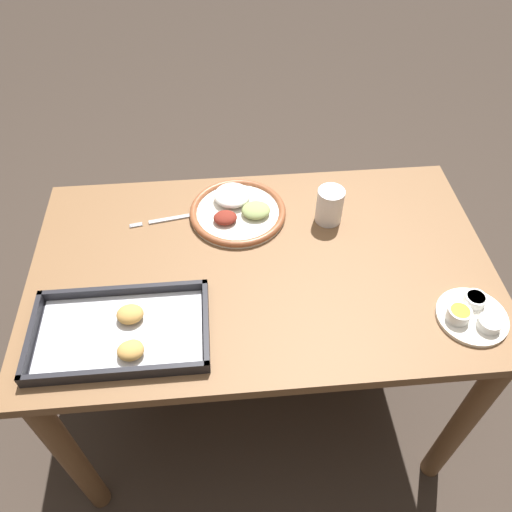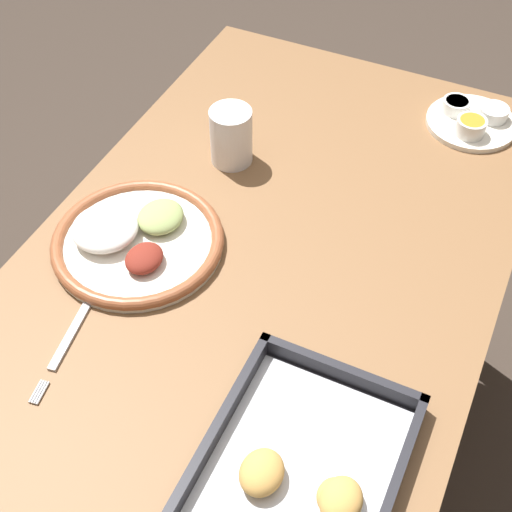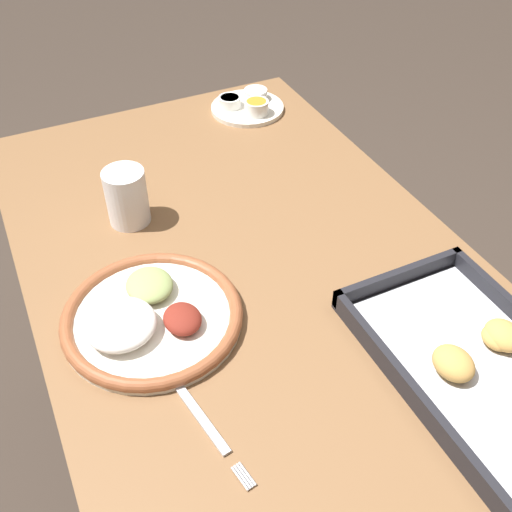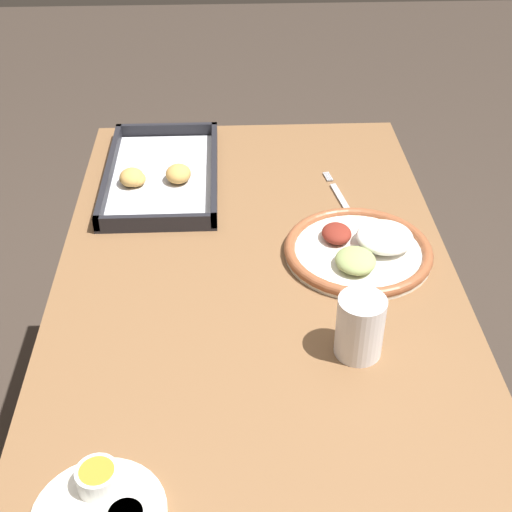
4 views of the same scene
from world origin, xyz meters
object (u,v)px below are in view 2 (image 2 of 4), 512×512
Objects in this scene: saucer_plate at (472,119)px; drinking_cup at (231,136)px; fork at (74,329)px; baking_tray at (286,503)px; dinner_plate at (135,239)px.

drinking_cup is (0.27, -0.36, 0.04)m from saucer_plate.
baking_tray is (0.11, 0.37, 0.01)m from fork.
fork is 2.19× the size of drinking_cup.
fork is 1.36× the size of saucer_plate.
saucer_plate is at bearing 142.20° from dinner_plate.
fork is 0.80m from saucer_plate.
saucer_plate is 0.41× the size of baking_tray.
dinner_plate reaches higher than saucer_plate.
fork is 0.56× the size of baking_tray.
dinner_plate is at bearing 172.49° from fork.
drinking_cup reaches higher than dinner_plate.
drinking_cup is (-0.53, -0.33, 0.04)m from baking_tray.
fork is at bearing -106.14° from baking_tray.
dinner_plate is at bearing -37.80° from saucer_plate.
fork is 0.43m from drinking_cup.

